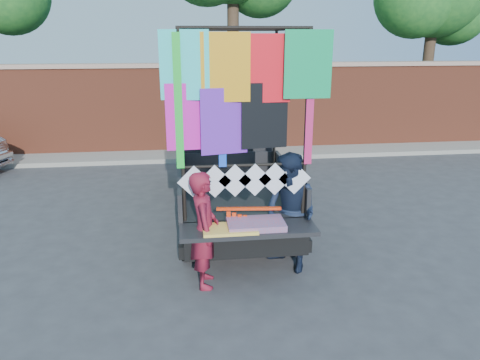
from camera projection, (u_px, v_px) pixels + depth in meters
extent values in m
plane|color=#38383A|center=(229.00, 253.00, 7.57)|extent=(90.00, 90.00, 0.00)
cube|color=brown|center=(204.00, 110.00, 13.83)|extent=(30.00, 0.35, 2.50)
cube|color=tan|center=(203.00, 65.00, 13.45)|extent=(30.00, 0.45, 0.12)
cube|color=gray|center=(207.00, 155.00, 13.52)|extent=(30.00, 1.20, 0.12)
cylinder|color=#38281C|center=(233.00, 57.00, 14.65)|extent=(0.36, 0.36, 5.46)
cylinder|color=#38281C|center=(427.00, 70.00, 15.57)|extent=(0.36, 0.36, 4.55)
sphere|color=#195A21|center=(453.00, 8.00, 15.48)|extent=(2.40, 2.40, 2.40)
cylinder|color=black|center=(186.00, 184.00, 9.92)|extent=(0.23, 0.69, 0.69)
cylinder|color=black|center=(188.00, 239.00, 7.27)|extent=(0.23, 0.69, 0.69)
cylinder|color=black|center=(261.00, 181.00, 10.12)|extent=(0.23, 0.69, 0.69)
cylinder|color=black|center=(290.00, 233.00, 7.46)|extent=(0.23, 0.69, 0.69)
cube|color=black|center=(231.00, 197.00, 8.59)|extent=(1.77, 4.36, 0.31)
cube|color=black|center=(236.00, 196.00, 7.77)|extent=(1.87, 2.39, 0.10)
cube|color=black|center=(180.00, 185.00, 7.59)|extent=(0.06, 2.39, 0.47)
cube|color=black|center=(290.00, 181.00, 7.81)|extent=(0.06, 2.39, 0.47)
cube|color=black|center=(228.00, 164.00, 8.81)|extent=(1.87, 0.06, 0.47)
cube|color=black|center=(223.00, 149.00, 9.75)|extent=(1.87, 1.66, 1.30)
cube|color=#8C9EAD|center=(225.00, 134.00, 9.18)|extent=(1.66, 0.06, 0.57)
cube|color=#8C9EAD|center=(220.00, 132.00, 10.43)|extent=(1.66, 0.10, 0.73)
cube|color=black|center=(219.00, 149.00, 10.91)|extent=(1.82, 0.94, 0.57)
cube|color=black|center=(248.00, 229.00, 6.38)|extent=(1.87, 0.57, 0.06)
cube|color=black|center=(246.00, 248.00, 6.72)|extent=(1.92, 0.16, 0.19)
cylinder|color=black|center=(182.00, 130.00, 6.23)|extent=(0.05, 0.05, 2.60)
cylinder|color=black|center=(181.00, 106.00, 8.30)|extent=(0.05, 0.05, 2.60)
cylinder|color=black|center=(306.00, 127.00, 6.43)|extent=(0.05, 0.05, 2.60)
cylinder|color=black|center=(275.00, 105.00, 8.50)|extent=(0.05, 0.05, 2.60)
cylinder|color=black|center=(245.00, 28.00, 5.95)|extent=(1.77, 0.05, 0.05)
cylinder|color=black|center=(228.00, 30.00, 8.01)|extent=(1.77, 0.05, 0.05)
cylinder|color=black|center=(178.00, 29.00, 6.88)|extent=(0.05, 2.23, 0.05)
cylinder|color=black|center=(291.00, 29.00, 7.08)|extent=(0.05, 2.23, 0.05)
cylinder|color=black|center=(245.00, 165.00, 6.49)|extent=(1.77, 0.04, 0.04)
cube|color=#2FDFDF|center=(185.00, 66.00, 5.97)|extent=(0.64, 0.02, 0.88)
cube|color=orange|center=(226.00, 66.00, 6.00)|extent=(0.64, 0.02, 0.88)
cube|color=red|center=(265.00, 65.00, 6.10)|extent=(0.64, 0.02, 0.88)
cube|color=#0B9E58|center=(305.00, 65.00, 6.12)|extent=(0.64, 0.02, 0.88)
cube|color=#E719BA|center=(187.00, 118.00, 6.17)|extent=(0.64, 0.02, 0.88)
cube|color=purple|center=(226.00, 118.00, 6.20)|extent=(0.64, 0.02, 0.88)
cube|color=black|center=(264.00, 117.00, 6.30)|extent=(0.64, 0.02, 0.88)
cube|color=green|center=(178.00, 103.00, 6.08)|extent=(0.10, 0.01, 1.77)
cube|color=#C42060|center=(310.00, 101.00, 6.29)|extent=(0.10, 0.01, 1.77)
cube|color=blue|center=(222.00, 102.00, 6.15)|extent=(0.10, 0.01, 1.77)
cube|color=white|center=(194.00, 182.00, 6.43)|extent=(0.47, 0.01, 0.47)
cube|color=white|center=(215.00, 181.00, 6.47)|extent=(0.47, 0.01, 0.47)
cube|color=white|center=(235.00, 181.00, 6.50)|extent=(0.47, 0.01, 0.47)
cube|color=white|center=(255.00, 180.00, 6.53)|extent=(0.47, 0.01, 0.47)
cube|color=white|center=(275.00, 179.00, 6.57)|extent=(0.47, 0.01, 0.47)
cube|color=white|center=(295.00, 178.00, 6.60)|extent=(0.47, 0.01, 0.47)
cube|color=#EC3934|center=(256.00, 224.00, 6.37)|extent=(0.78, 0.47, 0.08)
cube|color=#FACE4F|center=(230.00, 229.00, 6.27)|extent=(0.73, 0.42, 0.04)
imported|color=maroon|center=(204.00, 230.00, 6.38)|extent=(0.41, 0.61, 1.65)
imported|color=#151F36|center=(290.00, 213.00, 6.82)|extent=(1.03, 1.09, 1.77)
cube|color=red|center=(249.00, 209.00, 6.54)|extent=(0.91, 0.14, 0.04)
cube|color=red|center=(229.00, 229.00, 6.58)|extent=(0.06, 0.02, 0.53)
cube|color=red|center=(234.00, 230.00, 6.59)|extent=(0.06, 0.02, 0.53)
cube|color=red|center=(240.00, 231.00, 6.61)|extent=(0.06, 0.02, 0.53)
cube|color=red|center=(245.00, 232.00, 6.62)|extent=(0.06, 0.02, 0.53)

